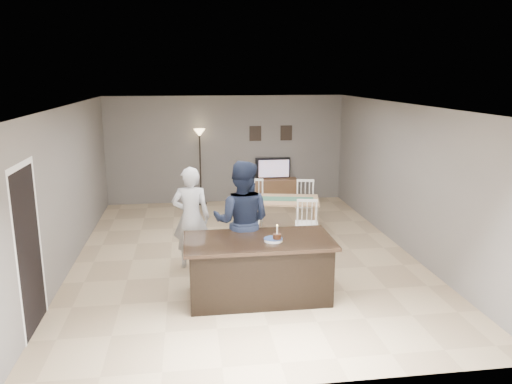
{
  "coord_description": "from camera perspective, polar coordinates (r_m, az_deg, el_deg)",
  "views": [
    {
      "loc": [
        -0.98,
        -8.56,
        3.22
      ],
      "look_at": [
        0.17,
        -0.3,
        1.24
      ],
      "focal_mm": 35.0,
      "sensor_mm": 36.0,
      "label": 1
    }
  ],
  "objects": [
    {
      "name": "plate_stack",
      "position": [
        7.13,
        1.98,
        -5.47
      ],
      "size": [
        0.27,
        0.27,
        0.04
      ],
      "color": "white",
      "rests_on": "kitchen_island"
    },
    {
      "name": "picture_frames",
      "position": [
        12.8,
        1.71,
        6.73
      ],
      "size": [
        1.1,
        0.02,
        0.38
      ],
      "color": "black",
      "rests_on": "room_shell"
    },
    {
      "name": "woman",
      "position": [
        8.45,
        -7.43,
        -2.93
      ],
      "size": [
        0.67,
        0.47,
        1.74
      ],
      "primitive_type": "imported",
      "rotation": [
        0.0,
        0.0,
        3.06
      ],
      "color": "#B2B3B7",
      "rests_on": "floor"
    },
    {
      "name": "kitchen_island",
      "position": [
        7.37,
        0.29,
        -8.69
      ],
      "size": [
        2.15,
        1.1,
        0.9
      ],
      "color": "black",
      "rests_on": "floor"
    },
    {
      "name": "room_shell",
      "position": [
        8.75,
        -1.39,
        3.19
      ],
      "size": [
        8.0,
        8.0,
        8.0
      ],
      "color": "slate",
      "rests_on": "floor"
    },
    {
      "name": "man",
      "position": [
        7.82,
        -1.63,
        -3.41
      ],
      "size": [
        1.11,
        0.97,
        1.93
      ],
      "primitive_type": "imported",
      "rotation": [
        0.0,
        0.0,
        2.86
      ],
      "color": "#161D31",
      "rests_on": "floor"
    },
    {
      "name": "birthday_cake",
      "position": [
        7.1,
        2.41,
        -5.22
      ],
      "size": [
        0.16,
        0.16,
        0.25
      ],
      "color": "yellow",
      "rests_on": "kitchen_island"
    },
    {
      "name": "doorway",
      "position": [
        6.86,
        -24.67,
        -4.52
      ],
      "size": [
        0.0,
        2.1,
        2.65
      ],
      "color": "black",
      "rests_on": "floor"
    },
    {
      "name": "dining_table",
      "position": [
        10.13,
        2.58,
        -1.51
      ],
      "size": [
        1.89,
        2.1,
        0.98
      ],
      "rotation": [
        0.0,
        0.0,
        -0.22
      ],
      "color": "tan",
      "rests_on": "floor"
    },
    {
      "name": "floor_lamp",
      "position": [
        12.48,
        -6.45,
        5.22
      ],
      "size": [
        0.29,
        0.29,
        1.9
      ],
      "color": "black",
      "rests_on": "floor"
    },
    {
      "name": "tv_console",
      "position": [
        12.86,
        2.03,
        0.2
      ],
      "size": [
        1.2,
        0.4,
        0.6
      ],
      "primitive_type": "cube",
      "color": "brown",
      "rests_on": "floor"
    },
    {
      "name": "television",
      "position": [
        12.81,
        2.0,
        2.72
      ],
      "size": [
        0.91,
        0.12,
        0.53
      ],
      "primitive_type": "imported",
      "rotation": [
        0.0,
        0.0,
        3.14
      ],
      "color": "black",
      "rests_on": "tv_console"
    },
    {
      "name": "floor",
      "position": [
        9.2,
        -1.33,
        -7.15
      ],
      "size": [
        8.0,
        8.0,
        0.0
      ],
      "primitive_type": "plane",
      "color": "tan",
      "rests_on": "ground"
    },
    {
      "name": "tv_screen_glow",
      "position": [
        12.73,
        2.06,
        2.69
      ],
      "size": [
        0.78,
        0.0,
        0.78
      ],
      "primitive_type": "plane",
      "rotation": [
        1.57,
        0.0,
        3.14
      ],
      "color": "#CC6516",
      "rests_on": "tv_console"
    }
  ]
}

